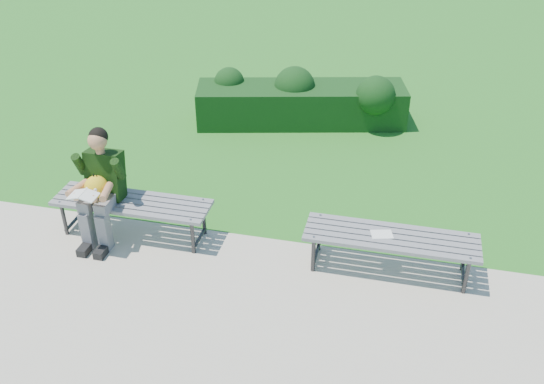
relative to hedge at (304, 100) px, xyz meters
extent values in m
plane|color=#1C711A|center=(0.20, -3.25, -0.37)|extent=(80.00, 80.00, 0.00)
cube|color=#BCB8A0|center=(0.20, -5.00, -0.36)|extent=(30.00, 3.50, 0.02)
cube|color=#17410F|center=(-0.04, 0.00, -0.07)|extent=(3.35, 1.56, 0.60)
sphere|color=#17410F|center=(-1.21, -0.01, 0.20)|extent=(0.58, 0.58, 0.48)
sphere|color=#17410F|center=(-0.16, 0.04, 0.20)|extent=(0.77, 0.77, 0.64)
sphere|color=#17410F|center=(1.11, -0.02, 0.20)|extent=(0.72, 0.72, 0.60)
cube|color=gray|center=(-1.32, -3.71, 0.08)|extent=(1.80, 0.09, 0.04)
cube|color=gray|center=(-1.32, -3.61, 0.08)|extent=(1.80, 0.08, 0.04)
cube|color=gray|center=(-1.32, -3.51, 0.08)|extent=(1.80, 0.08, 0.04)
cube|color=gray|center=(-1.32, -3.40, 0.08)|extent=(1.80, 0.09, 0.04)
cube|color=gray|center=(-1.32, -3.30, 0.08)|extent=(1.80, 0.09, 0.04)
cylinder|color=#2D2D30|center=(-2.10, -3.70, -0.15)|extent=(0.04, 0.04, 0.41)
cylinder|color=#2D2D30|center=(-2.10, -3.32, -0.15)|extent=(0.04, 0.04, 0.41)
cylinder|color=#2D2D30|center=(-2.10, -3.51, 0.03)|extent=(0.04, 0.42, 0.04)
cylinder|color=#2D2D30|center=(-2.10, -3.51, -0.29)|extent=(0.04, 0.42, 0.04)
cylinder|color=gray|center=(-2.10, -3.71, 0.10)|extent=(0.02, 0.02, 0.01)
cylinder|color=gray|center=(-2.10, -3.30, 0.10)|extent=(0.02, 0.02, 0.01)
cylinder|color=#2D2D30|center=(-0.54, -3.70, -0.15)|extent=(0.04, 0.04, 0.41)
cylinder|color=#2D2D30|center=(-0.54, -3.32, -0.15)|extent=(0.04, 0.04, 0.41)
cylinder|color=#2D2D30|center=(-0.54, -3.51, 0.03)|extent=(0.04, 0.42, 0.04)
cylinder|color=#2D2D30|center=(-0.54, -3.51, -0.29)|extent=(0.04, 0.42, 0.04)
cylinder|color=gray|center=(-0.54, -3.71, 0.10)|extent=(0.02, 0.02, 0.01)
cylinder|color=gray|center=(-0.54, -3.30, 0.10)|extent=(0.02, 0.02, 0.01)
cube|color=gray|center=(1.58, -3.72, 0.08)|extent=(1.80, 0.08, 0.04)
cube|color=gray|center=(1.58, -3.62, 0.08)|extent=(1.80, 0.08, 0.04)
cube|color=gray|center=(1.58, -3.52, 0.08)|extent=(1.80, 0.08, 0.04)
cube|color=gray|center=(1.58, -3.41, 0.08)|extent=(1.80, 0.09, 0.04)
cube|color=gray|center=(1.58, -3.31, 0.08)|extent=(1.80, 0.09, 0.04)
cylinder|color=#2D2D30|center=(0.80, -3.71, -0.15)|extent=(0.04, 0.04, 0.41)
cylinder|color=#2D2D30|center=(0.80, -3.33, -0.15)|extent=(0.04, 0.04, 0.41)
cylinder|color=#2D2D30|center=(0.80, -3.52, 0.03)|extent=(0.04, 0.42, 0.04)
cylinder|color=#2D2D30|center=(0.80, -3.52, -0.29)|extent=(0.04, 0.42, 0.04)
cylinder|color=gray|center=(0.80, -3.72, 0.10)|extent=(0.02, 0.02, 0.01)
cylinder|color=gray|center=(0.80, -3.31, 0.10)|extent=(0.02, 0.02, 0.01)
cylinder|color=#2D2D30|center=(2.36, -3.71, -0.15)|extent=(0.04, 0.04, 0.41)
cylinder|color=#2D2D30|center=(2.36, -3.33, -0.15)|extent=(0.04, 0.04, 0.41)
cylinder|color=#2D2D30|center=(2.36, -3.52, 0.03)|extent=(0.04, 0.42, 0.04)
cylinder|color=#2D2D30|center=(2.36, -3.52, -0.29)|extent=(0.04, 0.42, 0.04)
cylinder|color=gray|center=(2.36, -3.72, 0.10)|extent=(0.02, 0.02, 0.01)
cylinder|color=gray|center=(2.36, -3.31, 0.10)|extent=(0.02, 0.02, 0.01)
cube|color=slate|center=(-1.72, -3.67, 0.16)|extent=(0.14, 0.42, 0.13)
cube|color=slate|center=(-1.52, -3.67, 0.16)|extent=(0.14, 0.42, 0.13)
cube|color=slate|center=(-1.72, -3.85, -0.13)|extent=(0.12, 0.13, 0.45)
cube|color=slate|center=(-1.52, -3.85, -0.13)|extent=(0.12, 0.13, 0.45)
cube|color=black|center=(-1.72, -3.95, -0.31)|extent=(0.11, 0.26, 0.09)
cube|color=black|center=(-1.52, -3.95, -0.31)|extent=(0.11, 0.26, 0.09)
cube|color=black|center=(-1.62, -3.47, 0.38)|extent=(0.40, 0.30, 0.59)
cylinder|color=tan|center=(-1.62, -3.49, 0.70)|extent=(0.10, 0.10, 0.08)
sphere|color=tan|center=(-1.62, -3.51, 0.83)|extent=(0.21, 0.21, 0.21)
sphere|color=black|center=(-1.62, -3.48, 0.86)|extent=(0.21, 0.21, 0.21)
cylinder|color=black|center=(-1.85, -3.57, 0.54)|extent=(0.10, 0.21, 0.30)
cylinder|color=black|center=(-1.39, -3.57, 0.54)|extent=(0.10, 0.21, 0.30)
cylinder|color=tan|center=(-1.79, -3.79, 0.37)|extent=(0.14, 0.31, 0.08)
cylinder|color=tan|center=(-1.45, -3.79, 0.37)|extent=(0.14, 0.31, 0.08)
sphere|color=tan|center=(-1.72, -3.95, 0.37)|extent=(0.09, 0.09, 0.09)
sphere|color=tan|center=(-1.52, -3.95, 0.37)|extent=(0.09, 0.09, 0.09)
sphere|color=yellow|center=(-1.62, -3.69, 0.35)|extent=(0.26, 0.26, 0.26)
cone|color=orange|center=(-1.62, -3.80, 0.34)|extent=(0.07, 0.07, 0.07)
cone|color=black|center=(-1.64, -3.68, 0.48)|extent=(0.03, 0.05, 0.08)
cone|color=black|center=(-1.61, -3.67, 0.47)|extent=(0.03, 0.04, 0.07)
sphere|color=white|center=(-1.67, -3.79, 0.38)|extent=(0.05, 0.05, 0.05)
sphere|color=white|center=(-1.58, -3.79, 0.38)|extent=(0.05, 0.05, 0.05)
cube|color=white|center=(-1.70, -3.97, 0.41)|extent=(0.15, 0.20, 0.05)
cube|color=white|center=(-1.55, -3.97, 0.41)|extent=(0.15, 0.20, 0.05)
cube|color=white|center=(1.48, -3.52, 0.10)|extent=(0.25, 0.21, 0.01)
camera|label=1|loc=(1.54, -8.76, 3.76)|focal=40.00mm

